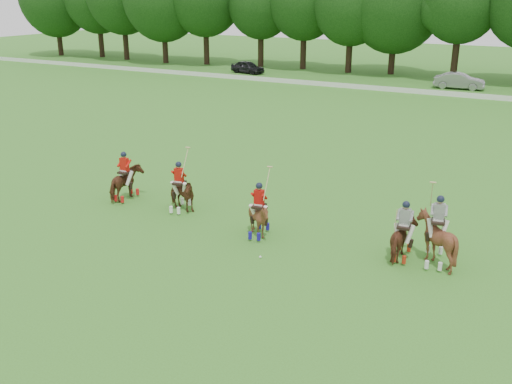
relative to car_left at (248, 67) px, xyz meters
The scene contains 10 objects.
ground 47.59m from the car_left, 63.28° to the right, with size 180.00×180.00×0.00m, color #3A7421.
boundary_rail 21.87m from the car_left, 11.88° to the right, with size 120.00×0.10×0.44m, color white.
car_left is the anchor object (origin of this frame).
car_mid 22.87m from the car_left, ahead, with size 1.60×4.60×1.51m, color gray.
polo_red_a 41.25m from the car_left, 68.78° to the right, with size 1.12×1.82×2.23m.
polo_red_b 42.38m from the car_left, 65.09° to the right, with size 1.62×1.45×2.72m.
polo_red_c 45.02m from the car_left, 60.64° to the right, with size 1.33×1.46×2.70m.
polo_stripe_a 47.32m from the car_left, 54.63° to the right, with size 1.06×1.74×2.15m.
polo_stripe_b 47.82m from the car_left, 53.46° to the right, with size 1.71×1.86×3.02m.
polo_ball 46.92m from the car_left, 60.65° to the right, with size 0.09×0.09×0.09m, color white.
Camera 1 is at (9.99, -14.49, 8.94)m, focal length 40.00 mm.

